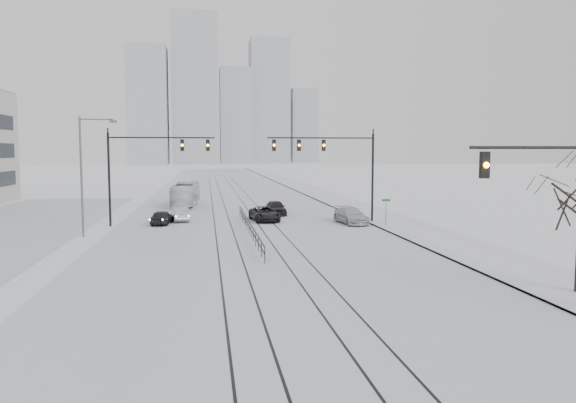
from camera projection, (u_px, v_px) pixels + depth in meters
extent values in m
plane|color=white|center=(337.00, 402.00, 14.49)|extent=(500.00, 500.00, 0.00)
cube|color=silver|center=(232.00, 200.00, 73.61)|extent=(22.00, 260.00, 0.02)
cube|color=silver|center=(332.00, 198.00, 75.55)|extent=(5.00, 260.00, 0.16)
cube|color=gray|center=(314.00, 199.00, 75.20)|extent=(0.10, 260.00, 0.12)
cube|color=silver|center=(2.00, 230.00, 46.10)|extent=(14.00, 60.00, 0.03)
cube|color=black|center=(214.00, 219.00, 53.53)|extent=(0.10, 180.00, 0.01)
cube|color=black|center=(229.00, 218.00, 53.73)|extent=(0.10, 180.00, 0.01)
cube|color=black|center=(254.00, 218.00, 54.08)|extent=(0.10, 180.00, 0.01)
cube|color=black|center=(268.00, 218.00, 54.28)|extent=(0.10, 180.00, 0.01)
cube|color=#979EA6|center=(148.00, 106.00, 263.91)|extent=(18.00, 18.00, 55.00)
cube|color=#979EA6|center=(195.00, 90.00, 274.19)|extent=(22.00, 22.00, 72.00)
cube|color=#979EA6|center=(236.00, 116.00, 286.03)|extent=(16.00, 16.00, 48.00)
cube|color=#979EA6|center=(269.00, 102.00, 295.78)|extent=(20.00, 20.00, 64.00)
cube|color=#979EA6|center=(304.00, 126.00, 307.63)|extent=(14.00, 14.00, 40.00)
cylinder|color=black|center=(545.00, 147.00, 21.15)|extent=(6.00, 0.12, 0.12)
cube|color=black|center=(485.00, 165.00, 20.87)|extent=(0.32, 0.24, 1.00)
sphere|color=orange|center=(486.00, 165.00, 20.73)|extent=(0.22, 0.22, 0.22)
cylinder|color=black|center=(373.00, 178.00, 50.27)|extent=(0.20, 0.20, 8.00)
cylinder|color=black|center=(321.00, 138.00, 49.26)|extent=(9.50, 0.12, 0.12)
cube|color=black|center=(274.00, 145.00, 48.72)|extent=(0.32, 0.24, 1.00)
sphere|color=orange|center=(274.00, 145.00, 48.59)|extent=(0.22, 0.22, 0.22)
cube|color=black|center=(299.00, 145.00, 49.04)|extent=(0.32, 0.24, 1.00)
sphere|color=orange|center=(299.00, 145.00, 48.90)|extent=(0.22, 0.22, 0.22)
cube|color=black|center=(324.00, 145.00, 49.36)|extent=(0.32, 0.24, 1.00)
sphere|color=orange|center=(324.00, 145.00, 49.22)|extent=(0.22, 0.22, 0.22)
cylinder|color=black|center=(109.00, 180.00, 47.95)|extent=(0.20, 0.20, 8.00)
cylinder|color=black|center=(162.00, 138.00, 48.27)|extent=(9.00, 0.12, 0.12)
cube|color=black|center=(208.00, 145.00, 48.89)|extent=(0.32, 0.24, 1.00)
sphere|color=orange|center=(208.00, 145.00, 48.75)|extent=(0.22, 0.22, 0.22)
cube|color=black|center=(182.00, 145.00, 48.57)|extent=(0.32, 0.24, 1.00)
sphere|color=orange|center=(182.00, 145.00, 48.43)|extent=(0.22, 0.22, 0.22)
cylinder|color=#595B60|center=(81.00, 177.00, 41.85)|extent=(0.16, 0.16, 9.00)
cylinder|color=#595B60|center=(96.00, 119.00, 41.63)|extent=(2.40, 0.10, 0.10)
cube|color=#595B60|center=(113.00, 121.00, 41.82)|extent=(0.50, 0.25, 0.18)
cube|color=black|center=(249.00, 221.00, 43.96)|extent=(0.06, 24.00, 0.06)
cube|color=black|center=(249.00, 226.00, 44.00)|extent=(0.06, 24.00, 0.06)
cylinder|color=#595B60|center=(386.00, 213.00, 47.61)|extent=(0.06, 0.06, 2.40)
cube|color=#0C4C19|center=(386.00, 200.00, 47.51)|extent=(0.70, 0.04, 0.18)
imported|color=black|center=(162.00, 217.00, 49.24)|extent=(2.04, 3.90, 1.27)
imported|color=#B8BCC1|center=(180.00, 214.00, 51.59)|extent=(1.91, 4.12, 1.31)
imported|color=black|center=(265.00, 214.00, 51.60)|extent=(2.79, 5.04, 1.33)
imported|color=silver|center=(351.00, 216.00, 49.78)|extent=(2.58, 5.13, 1.43)
imported|color=black|center=(276.00, 208.00, 56.63)|extent=(1.87, 4.34, 1.46)
imported|color=silver|center=(186.00, 194.00, 65.49)|extent=(3.15, 10.05, 2.75)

